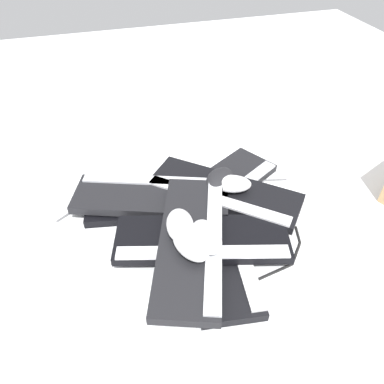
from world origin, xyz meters
TOP-DOWN VIEW (x-y plane):
  - ground_plane at (0.00, 0.00)m, footprint 3.20×3.20m
  - keyboard_0 at (0.23, 0.07)m, footprint 0.46×0.21m
  - keyboard_1 at (0.02, 0.14)m, footprint 0.35×0.46m
  - keyboard_2 at (0.02, -0.03)m, footprint 0.23×0.46m
  - keyboard_3 at (0.03, -0.06)m, footprint 0.29×0.46m
  - keyboard_4 at (0.07, 0.14)m, footprint 0.40×0.43m
  - keyboard_5 at (0.23, 0.03)m, footprint 0.26×0.46m
  - keyboard_6 at (0.25, -0.01)m, footprint 0.46×0.29m
  - mouse_0 at (0.08, 0.16)m, footprint 0.10×0.13m
  - mouse_1 at (0.28, 0.02)m, footprint 0.11×0.07m
  - mouse_2 at (0.23, -0.03)m, footprint 0.12×0.08m
  - mouse_3 at (0.05, 0.14)m, footprint 0.13×0.12m
  - mouse_4 at (0.06, 0.13)m, footprint 0.13×0.12m
  - mouse_5 at (0.29, -0.02)m, footprint 0.13×0.10m
  - cable_0 at (0.28, 0.14)m, footprint 0.23×0.30m
  - cable_1 at (-0.01, 0.01)m, footprint 0.08×0.72m

SIDE VIEW (x-z plane):
  - ground_plane at x=0.00m, z-range 0.00..0.00m
  - cable_0 at x=0.28m, z-range 0.00..0.01m
  - cable_1 at x=-0.01m, z-range 0.00..0.01m
  - keyboard_0 at x=0.23m, z-range 0.00..0.03m
  - keyboard_1 at x=0.02m, z-range 0.00..0.03m
  - keyboard_2 at x=0.02m, z-range 0.00..0.03m
  - keyboard_3 at x=0.03m, z-range 0.03..0.06m
  - keyboard_4 at x=0.07m, z-range 0.03..0.06m
  - keyboard_5 at x=0.23m, z-range 0.03..0.06m
  - keyboard_6 at x=0.25m, z-range 0.06..0.09m
  - mouse_0 at x=0.08m, z-range 0.06..0.10m
  - mouse_3 at x=0.05m, z-range 0.06..0.10m
  - mouse_4 at x=0.06m, z-range 0.06..0.10m
  - mouse_1 at x=0.28m, z-range 0.09..0.13m
  - mouse_2 at x=0.23m, z-range 0.09..0.13m
  - mouse_5 at x=0.29m, z-range 0.09..0.13m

